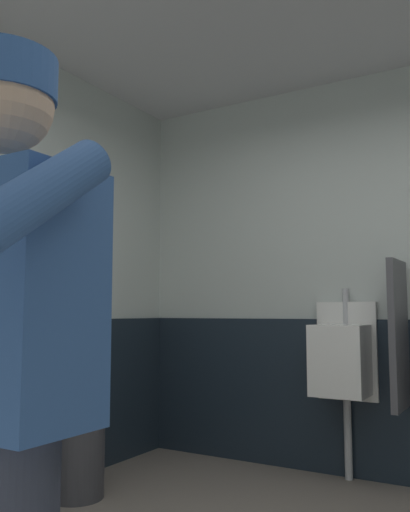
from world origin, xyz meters
The scene contains 3 objects.
urinal_left centered at (-0.41, 1.73, 0.78)m, with size 0.40×0.34×1.24m.
privacy_divider_panel centered at (-0.03, 1.66, 0.95)m, with size 0.04×0.40×0.90m, color #4C4C51.
trash_bin centered at (-1.67, 0.66, 0.29)m, with size 0.31×0.31×0.58m, color #38383D.
Camera 1 is at (0.65, -1.79, 1.08)m, focal length 38.06 mm.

